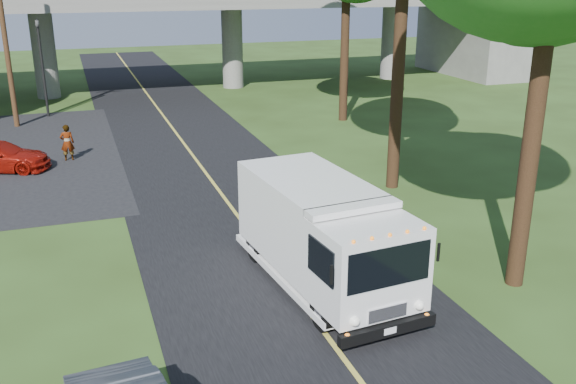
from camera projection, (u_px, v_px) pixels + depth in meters
name	position (u px, v px, depth m)	size (l,w,h in m)	color
ground	(330.00, 341.00, 13.84)	(120.00, 120.00, 0.00)	#2B3E16
road	(223.00, 196.00, 22.78)	(7.00, 90.00, 0.02)	black
lane_line	(222.00, 195.00, 22.78)	(0.12, 90.00, 0.01)	gold
overpass	(140.00, 21.00, 40.99)	(54.00, 10.00, 7.30)	slate
traffic_signal	(41.00, 58.00, 34.22)	(0.18, 0.22, 5.20)	black
utility_pole	(5.00, 35.00, 31.52)	(1.60, 0.26, 9.00)	#472D19
step_van	(322.00, 232.00, 15.88)	(2.93, 6.51, 2.65)	white
pedestrian	(67.00, 143.00, 26.83)	(0.57, 0.37, 1.55)	gray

